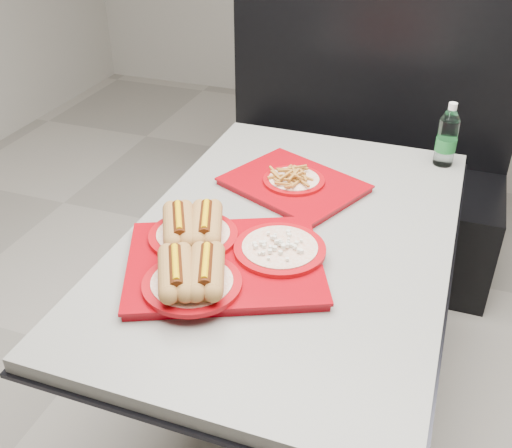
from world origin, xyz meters
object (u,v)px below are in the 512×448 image
(tray_far, at_px, (294,182))
(water_bottle, at_px, (447,138))
(tray_near, at_px, (216,255))
(diner_table, at_px, (290,277))
(booth_bench, at_px, (357,174))

(tray_far, height_order, water_bottle, water_bottle)
(tray_near, distance_m, water_bottle, 0.98)
(diner_table, height_order, tray_far, tray_far)
(tray_near, height_order, water_bottle, water_bottle)
(tray_near, distance_m, tray_far, 0.49)
(diner_table, xyz_separation_m, tray_near, (-0.14, -0.23, 0.21))
(booth_bench, bearing_deg, diner_table, -90.00)
(diner_table, distance_m, tray_near, 0.34)
(tray_far, bearing_deg, booth_bench, 85.23)
(booth_bench, relative_size, tray_far, 2.66)
(booth_bench, xyz_separation_m, tray_near, (-0.14, -1.33, 0.39))
(diner_table, distance_m, booth_bench, 1.11)
(water_bottle, bearing_deg, tray_far, -141.96)
(booth_bench, xyz_separation_m, tray_far, (-0.07, -0.84, 0.37))
(diner_table, relative_size, water_bottle, 6.31)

